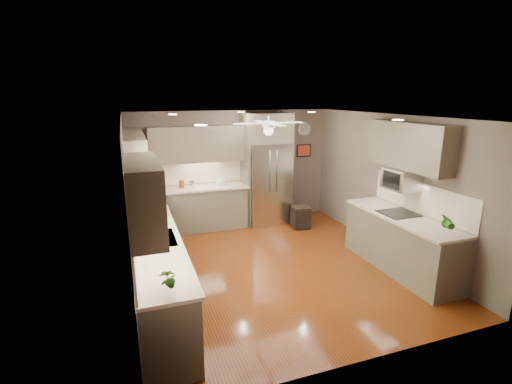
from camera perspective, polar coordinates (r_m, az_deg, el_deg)
floor at (r=6.46m, az=2.74°, el=-11.23°), size 5.00×5.00×0.00m
ceiling at (r=5.81m, az=3.05°, el=11.51°), size 5.00×5.00×0.00m
wall_back at (r=8.32m, az=-3.65°, el=3.79°), size 4.50×0.00×4.50m
wall_front at (r=3.95m, az=16.93°, el=-9.44°), size 4.50×0.00×4.50m
wall_left at (r=5.59m, az=-19.00°, el=-2.44°), size 0.00×5.00×5.00m
wall_right at (r=7.16m, az=19.81°, el=1.13°), size 0.00×5.00×5.00m
canister_a at (r=7.88m, az=-11.36°, el=1.20°), size 0.12×0.12×0.17m
canister_b at (r=7.91m, az=-9.76°, el=1.24°), size 0.11×0.11×0.16m
soap_bottle at (r=5.67m, az=-16.84°, el=-4.30°), size 0.11×0.11×0.19m
potted_plant_left at (r=3.79m, az=-13.37°, el=-12.78°), size 0.17×0.12×0.32m
potted_plant_right at (r=5.81m, az=27.41°, el=-4.20°), size 0.22×0.20×0.33m
bowl at (r=8.02m, az=-5.41°, el=1.29°), size 0.30×0.30×0.06m
left_run at (r=6.00m, az=-15.56°, el=-8.81°), size 0.65×4.70×1.45m
back_run at (r=8.06m, az=-7.95°, el=-2.29°), size 1.85×0.65×1.45m
uppers at (r=6.32m, az=-5.76°, el=5.99°), size 4.50×4.70×0.95m
window at (r=5.03m, az=-18.84°, el=-0.75°), size 0.05×1.12×0.92m
sink at (r=5.24m, az=-15.09°, el=-7.27°), size 0.50×0.70×0.32m
refrigerator at (r=8.23m, az=1.71°, el=3.26°), size 1.06×0.75×2.45m
right_run at (r=6.60m, az=21.41°, el=-7.12°), size 0.70×2.20×1.45m
microwave at (r=6.56m, az=21.45°, el=1.86°), size 0.43×0.55×0.34m
ceiling_fan at (r=6.10m, az=1.94°, el=10.10°), size 1.18×1.18×0.32m
recessed_lights at (r=6.17m, az=1.25°, el=11.66°), size 2.84×3.14×0.01m
wall_clock at (r=8.83m, az=7.44°, el=9.57°), size 0.30×0.03×0.30m
framed_print at (r=8.88m, az=7.35°, el=6.36°), size 0.36×0.03×0.30m
stool at (r=8.16m, az=6.86°, el=-3.86°), size 0.41×0.41×0.45m
paper_towel at (r=4.90m, az=-15.31°, el=-6.65°), size 0.12×0.12×0.29m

